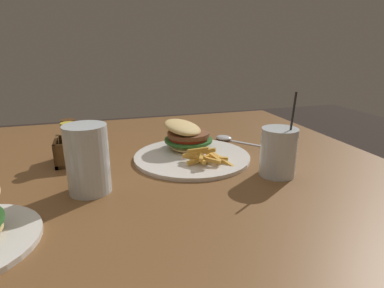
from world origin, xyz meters
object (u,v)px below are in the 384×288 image
Objects in this scene: juice_glass at (278,154)px; condiment_caddy at (72,147)px; spoon at (226,138)px; beer_glass at (88,162)px; meal_plate_near at (189,146)px.

condiment_caddy is at bearing 63.88° from juice_glass.
juice_glass is 0.30m from spoon.
spoon is at bearing 1.52° from juice_glass.
meal_plate_near is at bearing -59.00° from beer_glass.
beer_glass is at bearing 81.85° from spoon.
meal_plate_near is 0.26m from juice_glass.
juice_glass is at bearing 141.53° from spoon.
beer_glass is (-0.16, 0.27, 0.04)m from meal_plate_near.
condiment_caddy is (0.23, 0.48, -0.01)m from juice_glass.
meal_plate_near is at bearing -96.45° from condiment_caddy.
spoon is 0.48m from condiment_caddy.
meal_plate_near is 2.83× the size of condiment_caddy.
spoon is at bearing -56.70° from meal_plate_near.
beer_glass reaches higher than meal_plate_near.
meal_plate_near is at bearing 83.31° from spoon.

